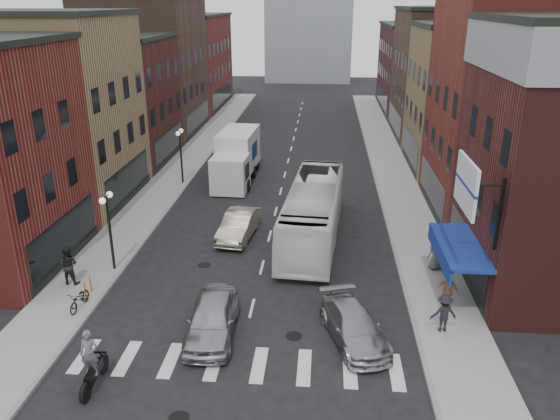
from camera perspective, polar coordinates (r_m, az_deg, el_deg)
The scene contains 30 objects.
ground at distance 23.89m, azimuth -3.28°, elevation -11.45°, with size 160.00×160.00×0.00m, color black.
sidewalk_left at distance 45.30m, azimuth -10.22°, elevation 4.39°, with size 3.00×74.00×0.15m, color gray.
sidewalk_right at distance 44.17m, azimuth 11.69°, elevation 3.85°, with size 3.00×74.00×0.15m, color gray.
curb_left at distance 44.97m, azimuth -8.36°, elevation 4.27°, with size 0.20×74.00×0.16m, color gray.
curb_right at distance 44.03m, azimuth 9.74°, elevation 3.83°, with size 0.20×74.00×0.16m, color gray.
crosswalk_stripes at distance 21.45m, azimuth -4.40°, elevation -15.74°, with size 12.00×2.20×0.01m, color silver.
bldg_left_mid_a at distance 38.97m, azimuth -23.20°, elevation 9.54°, with size 10.30×10.20×12.30m.
bldg_left_mid_b at distance 48.08m, azimuth -17.66°, elevation 10.92°, with size 10.30×10.20×10.30m.
bldg_left_far_a at distance 58.12m, azimuth -13.80°, elevation 14.40°, with size 10.30×12.20×13.30m.
bldg_left_far_b at distance 71.59m, azimuth -10.23°, elevation 15.01°, with size 10.30×16.20×11.30m.
bldg_right_mid_a at distance 36.44m, azimuth 24.29°, elevation 10.29°, with size 10.30×10.20×14.30m.
bldg_right_mid_b at distance 46.10m, azimuth 20.11°, elevation 10.87°, with size 10.30×10.20×11.30m.
bldg_right_far_a at distance 56.62m, azimuth 17.39°, elevation 13.38°, with size 10.30×12.20×12.30m.
bldg_right_far_b at distance 70.39m, azimuth 14.95°, elevation 14.14°, with size 10.30×16.20×10.30m.
awning_blue at distance 25.35m, azimuth 17.87°, elevation -3.75°, with size 1.80×5.00×0.78m.
billboard_sign at distance 22.22m, azimuth 19.09°, elevation 2.34°, with size 1.52×3.00×3.70m.
streetlamp_near at distance 27.90m, azimuth -17.50°, elevation -0.77°, with size 0.32×1.22×4.11m.
streetlamp_far at distance 40.55m, azimuth -10.36°, elevation 6.58°, with size 0.32×1.22×4.11m.
bike_rack at distance 26.71m, azimuth -19.43°, elevation -7.62°, with size 0.08×0.68×0.80m.
box_truck at distance 41.23m, azimuth -4.60°, elevation 5.46°, with size 2.80×8.37×3.60m.
motorcycle_rider at distance 20.76m, azimuth -19.13°, elevation -14.72°, with size 0.67×2.29×2.33m.
transit_bus at distance 30.97m, azimuth 3.50°, elevation -0.15°, with size 2.75×11.75×3.27m, color white.
sedan_left_near at distance 22.67m, azimuth -7.12°, elevation -11.17°, with size 1.89×4.70×1.60m, color #A9A9AD.
sedan_left_far at distance 31.42m, azimuth -4.33°, elevation -1.60°, with size 1.59×4.56×1.50m, color #BDB199.
curb_car at distance 22.48m, azimuth 7.73°, elevation -11.89°, with size 1.87×4.60×1.33m, color #A1A1A6.
parked_bicycle at distance 25.77m, azimuth -20.21°, elevation -8.73°, with size 0.58×1.66×0.87m, color black.
ped_left_solo at distance 27.84m, azimuth -21.25°, elevation -5.37°, with size 0.93×0.54×1.92m, color black.
ped_right_a at distance 23.47m, azimuth 16.75°, elevation -10.28°, with size 1.06×0.53×1.64m, color black.
ped_right_b at distance 25.15m, azimuth 17.17°, elevation -8.05°, with size 0.98×0.49×1.67m, color #97724C.
ped_right_c at distance 28.41m, azimuth 15.99°, elevation -4.23°, with size 0.91×0.59×1.85m, color #4F5155.
Camera 1 is at (2.98, -19.93, 12.83)m, focal length 35.00 mm.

